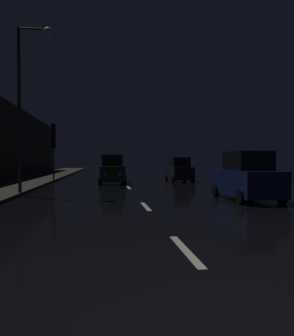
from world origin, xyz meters
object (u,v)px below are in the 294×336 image
at_px(streetlamp_overhead, 28,86).
at_px(car_parked_right_far, 179,170).
at_px(traffic_light_far_left, 53,140).
at_px(car_approaching_headlights, 112,170).
at_px(car_parked_right_near, 246,178).

height_order(streetlamp_overhead, car_parked_right_far, streetlamp_overhead).
relative_size(traffic_light_far_left, streetlamp_overhead, 0.55).
bearing_deg(traffic_light_far_left, car_approaching_headlights, 70.04).
relative_size(car_parked_right_near, car_parked_right_far, 1.07).
xyz_separation_m(traffic_light_far_left, car_parked_right_near, (10.05, -12.40, -2.33)).
bearing_deg(streetlamp_overhead, traffic_light_far_left, 91.33).
bearing_deg(car_approaching_headlights, car_parked_right_near, 26.75).
xyz_separation_m(traffic_light_far_left, car_parked_right_far, (10.05, 0.29, -2.39)).
relative_size(car_approaching_headlights, car_parked_right_far, 1.09).
relative_size(streetlamp_overhead, car_parked_right_far, 2.12).
bearing_deg(traffic_light_far_left, streetlamp_overhead, -2.12).
bearing_deg(car_parked_right_near, car_approaching_headlights, 26.75).
relative_size(streetlamp_overhead, car_parked_right_near, 1.97).
height_order(traffic_light_far_left, car_parked_right_far, traffic_light_far_left).
relative_size(streetlamp_overhead, car_approaching_headlights, 1.94).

